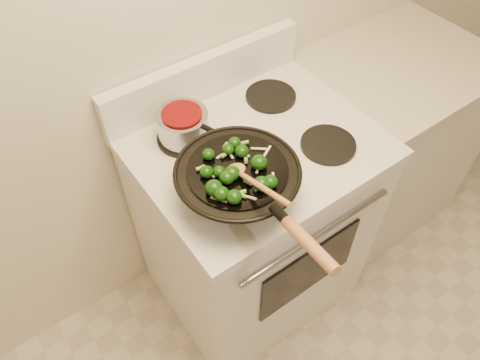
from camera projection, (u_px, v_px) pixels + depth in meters
stove at (252, 222)px, 1.87m from camera, size 0.78×0.67×1.08m
counter_unit at (379, 142)px, 2.18m from camera, size 0.74×0.62×0.91m
wok at (238, 182)px, 1.32m from camera, size 0.36×0.60×0.19m
stirfry at (235, 173)px, 1.26m from camera, size 0.25×0.22×0.04m
wooden_spoon at (250, 179)px, 1.21m from camera, size 0.06×0.26×0.11m
saucepan at (183, 125)px, 1.49m from camera, size 0.17×0.26×0.10m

